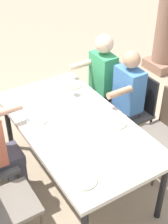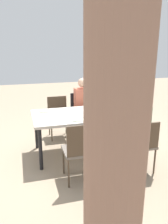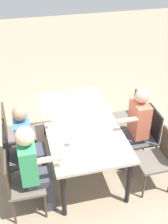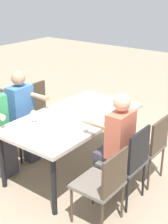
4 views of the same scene
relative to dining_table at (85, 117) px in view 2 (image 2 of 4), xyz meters
The scene contains 25 objects.
ground_plane 0.70m from the dining_table, ahead, with size 16.00×16.00×0.00m, color gray.
dining_table is the anchor object (origin of this frame).
chair_west_north 1.14m from the dining_table, 125.47° to the left, with size 0.44×0.44×0.87m.
chair_west_south 1.14m from the dining_table, 125.52° to the right, with size 0.44×0.44×0.86m.
chair_mid_north 0.95m from the dining_table, 100.77° to the left, with size 0.44×0.44×0.91m.
chair_mid_south 0.95m from the dining_table, 100.78° to the right, with size 0.44×0.44×0.92m.
chair_east_north 0.99m from the dining_table, 69.73° to the left, with size 0.44×0.44×0.93m.
chair_east_south 0.99m from the dining_table, 69.63° to the right, with size 0.44×0.44×0.87m.
diner_woman_green 0.76m from the dining_table, 103.65° to the right, with size 0.35×0.49×1.28m.
diner_man_white 0.97m from the dining_table, 132.45° to the left, with size 0.35×0.50×1.29m.
diner_guest_third 0.76m from the dining_table, 103.16° to the left, with size 0.34×0.49×1.27m.
stone_column_centre 2.80m from the dining_table, 78.11° to the left, with size 0.52×0.52×2.94m.
plate_0 0.72m from the dining_table, 151.91° to the left, with size 0.21×0.21×0.02m.
wine_glass_0 0.55m from the dining_table, 152.82° to the left, with size 0.08×0.08×0.17m.
fork_0 0.86m from the dining_table, 156.66° to the left, with size 0.02×0.17×0.01m, color silver.
spoon_0 0.59m from the dining_table, 145.04° to the left, with size 0.02×0.17×0.01m, color silver.
plate_1 0.39m from the dining_table, 128.16° to the right, with size 0.22×0.22×0.02m.
fork_1 0.49m from the dining_table, 142.13° to the right, with size 0.02×0.17×0.01m, color silver.
spoon_1 0.32m from the dining_table, 105.93° to the right, with size 0.02×0.17×0.01m, color silver.
plate_2 0.40m from the dining_table, 57.63° to the left, with size 0.23×0.23×0.02m.
fork_2 0.35m from the dining_table, 79.48° to the left, with size 0.02×0.17×0.01m, color silver.
spoon_2 0.50m from the dining_table, 42.74° to the left, with size 0.02×0.17×0.01m, color silver.
plate_3 0.76m from the dining_table, 25.14° to the right, with size 0.22×0.22×0.02m.
fork_3 0.63m from the dining_table, 31.02° to the right, with size 0.02×0.17×0.01m, color silver.
spoon_3 0.90m from the dining_table, 21.05° to the right, with size 0.02×0.17×0.01m, color silver.
Camera 2 is at (1.10, 3.84, 1.99)m, focal length 37.03 mm.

